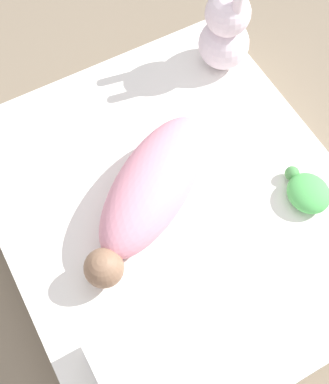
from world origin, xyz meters
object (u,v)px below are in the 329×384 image
pillow (187,382)px  turtle_plush (307,192)px  bunny_plush (225,31)px  swaddled_baby (150,190)px

pillow → turtle_plush: size_ratio=2.25×
bunny_plush → turtle_plush: bearing=174.1°
swaddled_baby → turtle_plush: bearing=119.8°
swaddled_baby → bunny_plush: (0.35, -0.46, 0.06)m
swaddled_baby → bunny_plush: size_ratio=1.50×
bunny_plush → swaddled_baby: bearing=127.7°
swaddled_baby → turtle_plush: (-0.20, -0.40, -0.05)m
pillow → bunny_plush: 1.05m
bunny_plush → pillow: bearing=143.6°
turtle_plush → pillow: bearing=116.9°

